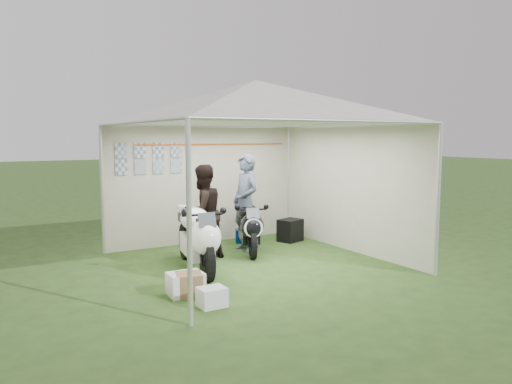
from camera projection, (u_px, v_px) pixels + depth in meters
ground at (255, 263)px, 8.29m from camera, size 80.00×80.00×0.00m
canopy_tent at (254, 107)px, 8.04m from camera, size 5.66×5.66×3.00m
motorcycle_white at (197, 236)px, 7.76m from camera, size 0.69×2.05×1.02m
motorcycle_black at (249, 225)px, 9.08m from camera, size 0.92×1.71×0.89m
paddock_stand at (244, 236)px, 9.93m from camera, size 0.42×0.34×0.27m
person_dark_jacket at (203, 212)px, 8.52m from camera, size 0.93×0.80×1.63m
person_blue_jacket at (246, 203)px, 9.18m from camera, size 0.47×0.68×1.78m
equipment_box at (290, 230)px, 10.05m from camera, size 0.54×0.48×0.45m
crate_0 at (186, 284)px, 6.63m from camera, size 0.47×0.37×0.30m
crate_1 at (189, 284)px, 6.60m from camera, size 0.42×0.42×0.30m
crate_2 at (212, 297)px, 6.18m from camera, size 0.33×0.28×0.24m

